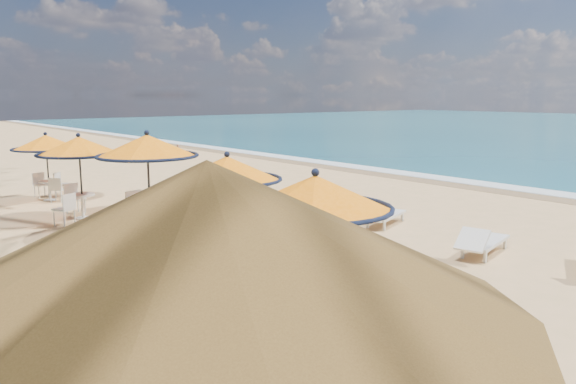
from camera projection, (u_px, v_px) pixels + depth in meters
name	position (u px, v px, depth m)	size (l,w,h in m)	color
ground	(512.00, 265.00, 11.85)	(160.00, 160.00, 0.00)	tan
foam_strip	(411.00, 175.00, 25.28)	(1.20, 140.00, 0.04)	white
wetsand_band	(399.00, 177.00, 24.72)	(1.40, 140.00, 0.02)	olive
station_0	(319.00, 206.00, 8.44)	(2.37, 2.37, 2.47)	black
station_1	(227.00, 182.00, 11.64)	(2.30, 2.30, 2.39)	black
station_2	(149.00, 155.00, 14.20)	(2.57, 2.57, 2.68)	black
station_3	(78.00, 154.00, 15.98)	(2.38, 2.38, 2.49)	black
station_4	(47.00, 150.00, 18.88)	(2.23, 2.23, 2.33)	black
lounger_mid	(482.00, 241.00, 12.48)	(2.05, 1.05, 0.70)	silver
lounger_far	(383.00, 215.00, 15.34)	(1.98, 1.16, 0.68)	silver
palapa	(209.00, 240.00, 3.52)	(4.13, 4.13, 3.15)	brown
person	(178.00, 151.00, 32.12)	(0.30, 0.20, 0.82)	#99644E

